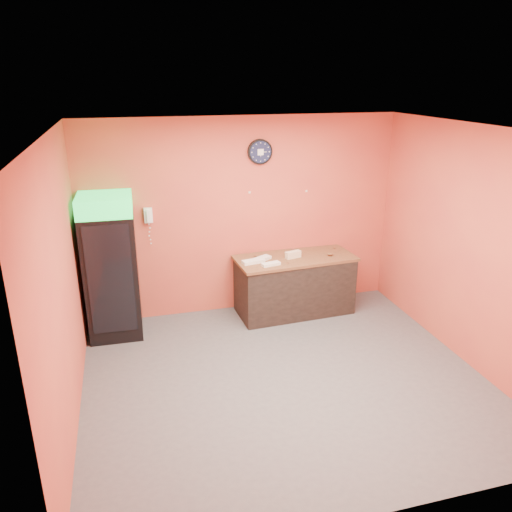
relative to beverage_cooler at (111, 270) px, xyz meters
name	(u,v)px	position (x,y,z in m)	size (l,w,h in m)	color
floor	(285,379)	(1.85, -1.61, -0.93)	(4.50, 4.50, 0.00)	#47474C
back_wall	(243,217)	(1.85, 0.39, 0.47)	(4.50, 0.02, 2.80)	#CC5539
left_wall	(62,288)	(-0.40, -1.61, 0.47)	(0.02, 4.00, 2.80)	#CC5539
right_wall	(470,248)	(4.10, -1.61, 0.47)	(0.02, 4.00, 2.80)	#CC5539
ceiling	(290,130)	(1.85, -1.61, 1.87)	(4.50, 4.00, 0.02)	white
beverage_cooler	(111,270)	(0.00, 0.00, 0.00)	(0.68, 0.70, 1.91)	black
prep_counter	(294,286)	(2.52, 0.03, -0.52)	(1.63, 0.73, 0.82)	black
wall_clock	(260,152)	(2.09, 0.36, 1.38)	(0.35, 0.06, 0.35)	black
wall_phone	(148,215)	(0.53, 0.34, 0.60)	(0.11, 0.10, 0.20)	white
butcher_paper	(295,258)	(2.52, 0.03, -0.09)	(1.70, 0.75, 0.04)	brown
sub_roll_stack	(293,255)	(2.48, 0.00, -0.02)	(0.24, 0.13, 0.10)	beige
wrapped_sandwich_left	(253,261)	(1.89, -0.05, -0.05)	(0.31, 0.12, 0.04)	white
wrapped_sandwich_mid	(271,264)	(2.09, -0.20, -0.06)	(0.26, 0.10, 0.04)	white
wrapped_sandwich_right	(261,259)	(2.02, 0.02, -0.05)	(0.30, 0.12, 0.04)	white
kitchen_tool	(293,250)	(2.56, 0.23, -0.05)	(0.05, 0.05, 0.05)	silver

